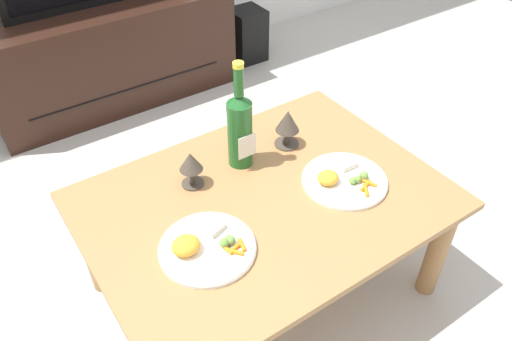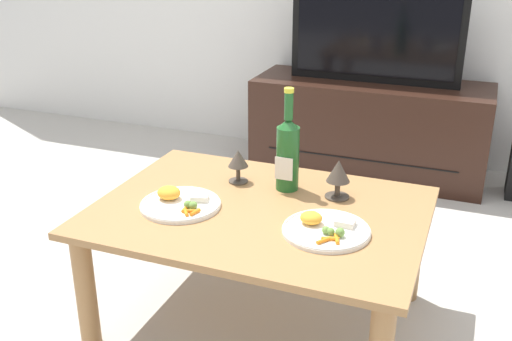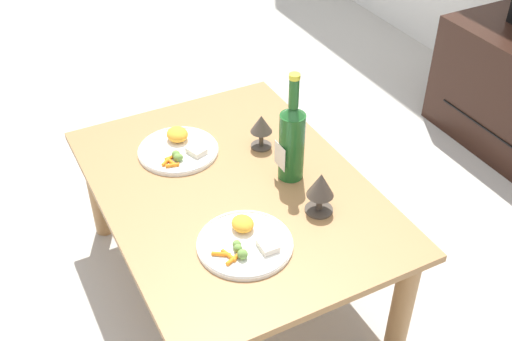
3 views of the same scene
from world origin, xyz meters
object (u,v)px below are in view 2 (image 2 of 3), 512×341
object	(u,v)px
tv_screen	(376,35)
goblet_right	(338,173)
dinner_plate_right	(326,229)
tv_stand	(369,128)
goblet_left	(238,161)
dining_table	(259,228)
wine_bottle	(288,151)
dinner_plate_left	(180,203)

from	to	relation	value
tv_screen	goblet_right	xyz separation A→B (m)	(0.15, -1.39, -0.26)
tv_screen	dinner_plate_right	xyz separation A→B (m)	(0.18, -1.66, -0.34)
tv_stand	goblet_right	xyz separation A→B (m)	(0.15, -1.39, 0.28)
tv_screen	goblet_left	xyz separation A→B (m)	(-0.23, -1.39, -0.26)
goblet_left	goblet_right	size ratio (longest dim) A/B	0.90
tv_stand	goblet_left	xyz separation A→B (m)	(-0.23, -1.39, 0.27)
dining_table	goblet_right	xyz separation A→B (m)	(0.23, 0.19, 0.17)
tv_screen	wine_bottle	bearing A→B (deg)	-91.63
tv_stand	wine_bottle	bearing A→B (deg)	-91.63
goblet_left	tv_stand	bearing A→B (deg)	80.58
goblet_left	tv_screen	bearing A→B (deg)	80.56
tv_screen	wine_bottle	world-z (taller)	tv_screen
wine_bottle	goblet_right	world-z (taller)	wine_bottle
dining_table	goblet_left	xyz separation A→B (m)	(-0.16, 0.19, 0.16)
dining_table	goblet_left	world-z (taller)	goblet_left
tv_screen	goblet_right	world-z (taller)	tv_screen
goblet_right	dinner_plate_left	bearing A→B (deg)	-151.16
tv_stand	wine_bottle	xyz separation A→B (m)	(-0.04, -1.38, 0.33)
tv_stand	dinner_plate_left	xyz separation A→B (m)	(-0.34, -1.66, 0.20)
dinner_plate_right	dinner_plate_left	bearing A→B (deg)	179.86
tv_stand	dinner_plate_right	xyz separation A→B (m)	(0.18, -1.66, 0.20)
tv_screen	goblet_right	size ratio (longest dim) A/B	6.63
wine_bottle	dinner_plate_left	size ratio (longest dim) A/B	1.36
dinner_plate_left	wine_bottle	bearing A→B (deg)	43.05
goblet_left	dinner_plate_left	size ratio (longest dim) A/B	0.46
dining_table	wine_bottle	xyz separation A→B (m)	(0.03, 0.20, 0.22)
goblet_right	dinner_plate_left	world-z (taller)	goblet_right
tv_stand	dinner_plate_right	bearing A→B (deg)	-83.71
tv_screen	wine_bottle	distance (m)	1.40
dinner_plate_left	dinner_plate_right	world-z (taller)	dinner_plate_left
tv_stand	dinner_plate_right	size ratio (longest dim) A/B	4.70
dining_table	tv_screen	bearing A→B (deg)	87.33
tv_screen	dinner_plate_left	world-z (taller)	tv_screen
dining_table	dinner_plate_right	distance (m)	0.28
goblet_left	dinner_plate_right	distance (m)	0.50
goblet_right	tv_stand	bearing A→B (deg)	96.25
goblet_left	goblet_right	xyz separation A→B (m)	(0.38, -0.00, 0.01)
tv_screen	dinner_plate_left	bearing A→B (deg)	-101.47
wine_bottle	dinner_plate_right	bearing A→B (deg)	-51.41
wine_bottle	dinner_plate_left	world-z (taller)	wine_bottle
wine_bottle	goblet_left	world-z (taller)	wine_bottle
dinner_plate_left	tv_screen	bearing A→B (deg)	78.53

